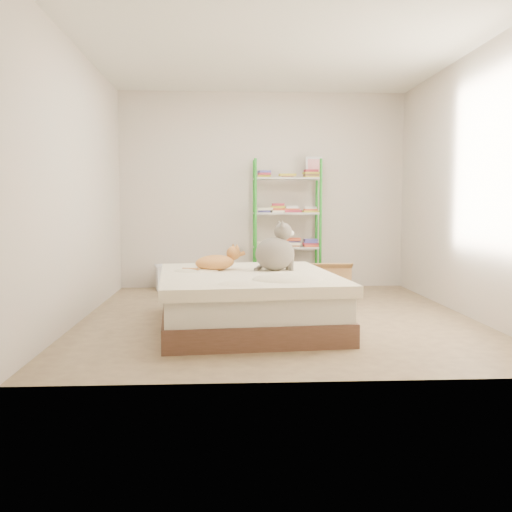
{
  "coord_description": "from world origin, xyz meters",
  "views": [
    {
      "loc": [
        -0.51,
        -5.57,
        1.11
      ],
      "look_at": [
        -0.21,
        -0.13,
        0.62
      ],
      "focal_mm": 40.0,
      "sensor_mm": 36.0,
      "label": 1
    }
  ],
  "objects": [
    {
      "name": "cardboard_box",
      "position": [
        0.67,
        1.1,
        0.2
      ],
      "size": [
        0.56,
        0.53,
        0.45
      ],
      "rotation": [
        0.0,
        0.0,
        -0.01
      ],
      "color": "tan",
      "rests_on": "ground"
    },
    {
      "name": "white_bin",
      "position": [
        -1.27,
        1.85,
        0.17
      ],
      "size": [
        0.35,
        0.32,
        0.34
      ],
      "rotation": [
        0.0,
        0.0,
        0.23
      ],
      "color": "white",
      "rests_on": "ground"
    },
    {
      "name": "shelf_unit",
      "position": [
        0.31,
        1.88,
        0.88
      ],
      "size": [
        0.91,
        0.36,
        1.74
      ],
      "color": "#259225",
      "rests_on": "ground"
    },
    {
      "name": "grey_cat",
      "position": [
        -0.04,
        -0.24,
        0.72
      ],
      "size": [
        0.45,
        0.4,
        0.46
      ],
      "primitive_type": null,
      "rotation": [
        0.0,
        0.0,
        1.75
      ],
      "color": "slate",
      "rests_on": "bed"
    },
    {
      "name": "room",
      "position": [
        0.0,
        0.0,
        1.3
      ],
      "size": [
        3.81,
        4.21,
        2.61
      ],
      "color": "#9C865E",
      "rests_on": "ground"
    },
    {
      "name": "orange_cat",
      "position": [
        -0.61,
        -0.21,
        0.58
      ],
      "size": [
        0.53,
        0.43,
        0.19
      ],
      "primitive_type": null,
      "rotation": [
        0.0,
        0.0,
        0.46
      ],
      "color": "#C58942",
      "rests_on": "bed"
    },
    {
      "name": "bed",
      "position": [
        -0.31,
        -0.43,
        0.25
      ],
      "size": [
        1.71,
        2.06,
        0.49
      ],
      "rotation": [
        0.0,
        0.0,
        0.09
      ],
      "color": "brown",
      "rests_on": "ground"
    }
  ]
}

